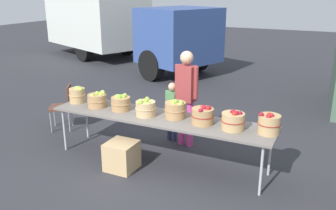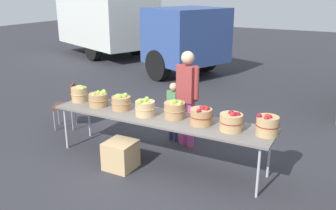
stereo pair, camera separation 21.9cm
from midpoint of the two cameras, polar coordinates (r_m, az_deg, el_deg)
The scene contains 15 objects.
ground_plane at distance 5.81m, azimuth -0.31°, elevation -8.82°, with size 40.00×40.00×0.00m, color #2D2D33.
market_table at distance 5.52m, azimuth -0.33°, elevation -2.16°, with size 3.50×0.76×0.75m.
apple_basket_green_0 at distance 6.38m, azimuth -12.80°, elevation 1.73°, with size 0.28×0.28×0.29m.
apple_basket_green_1 at distance 6.06m, azimuth -9.85°, elevation 0.93°, with size 0.33×0.33×0.26m.
apple_basket_green_2 at distance 5.84m, azimuth -6.30°, elevation 0.44°, with size 0.32×0.32×0.26m.
apple_basket_green_3 at distance 5.53m, azimuth -2.49°, elevation -0.42°, with size 0.32×0.32×0.28m.
apple_basket_green_4 at distance 5.43m, azimuth 2.20°, elevation -0.71°, with size 0.33×0.33×0.29m.
apple_basket_red_0 at distance 5.21m, azimuth 6.46°, elevation -1.69°, with size 0.33×0.33×0.28m.
apple_basket_red_1 at distance 5.05m, azimuth 11.12°, elevation -2.58°, with size 0.34×0.34×0.29m.
apple_basket_red_2 at distance 5.00m, azimuth 16.53°, elevation -3.07°, with size 0.31×0.31×0.31m.
vendor_adult at distance 6.05m, azimuth 4.06°, elevation 2.11°, with size 0.43×0.25×1.65m.
child_customer at distance 6.33m, azimuth 1.85°, elevation -0.36°, with size 0.28×0.18×1.07m.
box_truck at distance 13.83m, azimuth -6.92°, elevation 13.21°, with size 7.93×4.96×2.75m.
folding_chair at distance 7.22m, azimuth -14.65°, elevation 0.39°, with size 0.55×0.55×0.86m.
produce_crate at distance 5.55m, azimuth -6.32°, elevation -7.81°, with size 0.43×0.43×0.43m, color tan.
Camera 2 is at (2.56, -4.51, 2.63)m, focal length 38.82 mm.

